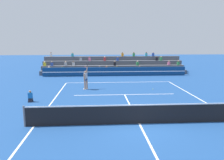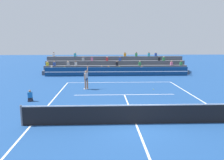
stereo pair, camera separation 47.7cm
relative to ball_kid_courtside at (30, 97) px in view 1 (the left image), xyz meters
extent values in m
plane|color=navy|center=(7.06, -4.73, -0.33)|extent=(120.00, 120.00, 0.00)
cube|color=white|center=(7.06, 7.17, -0.33)|extent=(11.00, 0.10, 0.01)
cube|color=white|center=(1.56, -4.73, -0.33)|extent=(0.10, 23.80, 0.01)
cube|color=white|center=(7.06, 1.69, -0.33)|extent=(8.25, 0.10, 0.01)
cube|color=white|center=(7.06, -4.73, -0.33)|extent=(0.10, 12.85, 0.01)
cylinder|color=slate|center=(1.11, -4.73, 0.22)|extent=(0.10, 0.10, 1.10)
cube|color=black|center=(7.06, -4.73, 0.17)|extent=(11.90, 0.02, 1.00)
cube|color=white|center=(7.06, -4.73, 0.70)|extent=(11.90, 0.04, 0.06)
cube|color=navy|center=(7.06, 11.59, 0.22)|extent=(18.00, 0.24, 1.10)
cube|color=white|center=(7.06, 11.46, 0.22)|extent=(18.00, 0.02, 0.10)
cube|color=#4C515B|center=(7.06, 12.86, -0.06)|extent=(19.25, 0.95, 0.55)
cube|color=#2D4CA5|center=(5.13, 12.69, 0.44)|extent=(0.32, 0.22, 0.44)
sphere|color=#9E7051|center=(5.13, 12.69, 0.76)|extent=(0.18, 0.18, 0.18)
cube|color=teal|center=(0.32, 12.69, 0.44)|extent=(0.32, 0.22, 0.44)
sphere|color=brown|center=(0.32, 12.69, 0.76)|extent=(0.18, 0.18, 0.18)
cube|color=#B2B2B7|center=(10.41, 12.69, 0.44)|extent=(0.32, 0.22, 0.44)
sphere|color=brown|center=(10.41, 12.69, 0.76)|extent=(0.18, 0.18, 0.18)
cube|color=#338C4C|center=(7.44, 12.69, 0.44)|extent=(0.32, 0.22, 0.44)
sphere|color=brown|center=(7.44, 12.69, 0.76)|extent=(0.18, 0.18, 0.18)
cube|color=silver|center=(-1.35, 12.69, 0.44)|extent=(0.32, 0.22, 0.44)
sphere|color=beige|center=(-1.35, 12.69, 0.76)|extent=(0.18, 0.18, 0.18)
cube|color=purple|center=(3.31, 12.69, 0.44)|extent=(0.32, 0.22, 0.44)
sphere|color=#9E7051|center=(3.31, 12.69, 0.76)|extent=(0.18, 0.18, 0.18)
cube|color=orange|center=(6.04, 12.69, 0.44)|extent=(0.32, 0.22, 0.44)
sphere|color=#9E7051|center=(6.04, 12.69, 0.76)|extent=(0.18, 0.18, 0.18)
cube|color=#4C515B|center=(7.06, 13.81, 0.22)|extent=(19.25, 0.95, 1.10)
cube|color=black|center=(7.18, 13.64, 0.99)|extent=(0.32, 0.22, 0.44)
sphere|color=#9E7051|center=(7.18, 13.64, 1.31)|extent=(0.18, 0.18, 0.18)
cube|color=#338C4C|center=(15.96, 13.64, 0.99)|extent=(0.32, 0.22, 0.44)
sphere|color=brown|center=(15.96, 13.64, 1.31)|extent=(0.18, 0.18, 0.18)
cube|color=#338C4C|center=(10.29, 13.64, 0.99)|extent=(0.32, 0.22, 0.44)
sphere|color=beige|center=(10.29, 13.64, 1.31)|extent=(0.18, 0.18, 0.18)
cube|color=#B2B2B7|center=(0.64, 13.64, 0.99)|extent=(0.32, 0.22, 0.44)
sphere|color=beige|center=(0.64, 13.64, 1.31)|extent=(0.18, 0.18, 0.18)
cube|color=silver|center=(1.66, 13.64, 0.99)|extent=(0.32, 0.22, 0.44)
sphere|color=brown|center=(1.66, 13.64, 1.31)|extent=(0.18, 0.18, 0.18)
cube|color=pink|center=(14.65, 13.64, 0.99)|extent=(0.32, 0.22, 0.44)
sphere|color=#9E7051|center=(14.65, 13.64, 1.31)|extent=(0.18, 0.18, 0.18)
cube|color=yellow|center=(-2.11, 13.64, 0.99)|extent=(0.32, 0.22, 0.44)
sphere|color=beige|center=(-2.11, 13.64, 1.31)|extent=(0.18, 0.18, 0.18)
cube|color=#2D4CA5|center=(-1.19, 13.64, 0.99)|extent=(0.32, 0.22, 0.44)
sphere|color=#9E7051|center=(-1.19, 13.64, 1.31)|extent=(0.18, 0.18, 0.18)
cube|color=#4C515B|center=(7.06, 14.76, 0.49)|extent=(19.25, 0.95, 1.65)
cube|color=red|center=(5.86, 14.59, 1.54)|extent=(0.32, 0.22, 0.44)
sphere|color=beige|center=(5.86, 14.59, 1.86)|extent=(0.18, 0.18, 0.18)
cube|color=#B2B2B7|center=(2.56, 14.59, 1.54)|extent=(0.32, 0.22, 0.44)
sphere|color=brown|center=(2.56, 14.59, 1.86)|extent=(0.18, 0.18, 0.18)
cube|color=#2D4CA5|center=(7.65, 14.59, 1.54)|extent=(0.32, 0.22, 0.44)
sphere|color=#9E7051|center=(7.65, 14.59, 1.86)|extent=(0.18, 0.18, 0.18)
cube|color=black|center=(13.15, 14.59, 1.54)|extent=(0.32, 0.22, 0.44)
sphere|color=brown|center=(13.15, 14.59, 1.86)|extent=(0.18, 0.18, 0.18)
cube|color=pink|center=(3.77, 14.59, 1.54)|extent=(0.32, 0.22, 0.44)
sphere|color=brown|center=(3.77, 14.59, 1.86)|extent=(0.18, 0.18, 0.18)
cube|color=#338C4C|center=(13.81, 14.59, 1.54)|extent=(0.32, 0.22, 0.44)
sphere|color=tan|center=(13.81, 14.59, 1.86)|extent=(0.18, 0.18, 0.18)
cube|color=#4C515B|center=(7.06, 15.71, 0.77)|extent=(19.25, 0.95, 2.20)
cube|color=#2D4CA5|center=(12.88, 15.54, 2.09)|extent=(0.32, 0.22, 0.44)
sphere|color=tan|center=(12.88, 15.54, 2.41)|extent=(0.18, 0.18, 0.18)
cube|color=orange|center=(8.44, 15.54, 2.09)|extent=(0.32, 0.22, 0.44)
sphere|color=#9E7051|center=(8.44, 15.54, 2.41)|extent=(0.18, 0.18, 0.18)
cube|color=silver|center=(-1.63, 15.54, 2.09)|extent=(0.32, 0.22, 0.44)
sphere|color=brown|center=(-1.63, 15.54, 2.41)|extent=(0.18, 0.18, 0.18)
cube|color=#338C4C|center=(10.06, 15.54, 2.09)|extent=(0.32, 0.22, 0.44)
sphere|color=brown|center=(10.06, 15.54, 2.41)|extent=(0.18, 0.18, 0.18)
cube|color=teal|center=(1.35, 15.54, 2.09)|extent=(0.32, 0.22, 0.44)
sphere|color=tan|center=(1.35, 15.54, 2.41)|extent=(0.18, 0.18, 0.18)
cube|color=teal|center=(11.88, 15.54, 2.09)|extent=(0.32, 0.22, 0.44)
sphere|color=brown|center=(11.88, 15.54, 2.41)|extent=(0.18, 0.18, 0.18)
cube|color=black|center=(0.00, 0.00, -0.27)|extent=(0.28, 0.36, 0.12)
cube|color=black|center=(0.00, 0.00, -0.15)|extent=(0.28, 0.24, 0.18)
cube|color=#1966B2|center=(0.00, 0.00, 0.14)|extent=(0.30, 0.18, 0.40)
sphere|color=#9E7051|center=(0.00, 0.00, 0.43)|extent=(0.17, 0.17, 0.17)
cylinder|color=#9E7051|center=(3.71, 3.82, 0.12)|extent=(0.14, 0.14, 0.90)
cylinder|color=#9E7051|center=(3.88, 3.99, 0.12)|extent=(0.14, 0.14, 0.90)
cube|color=navy|center=(3.77, 3.90, 0.61)|extent=(0.32, 0.37, 0.20)
cube|color=#B2B2B7|center=(3.77, 3.90, 0.91)|extent=(0.34, 0.41, 0.56)
sphere|color=#9E7051|center=(3.77, 3.90, 1.27)|extent=(0.22, 0.22, 0.22)
cube|color=white|center=(3.67, 3.84, -0.29)|extent=(0.29, 0.22, 0.09)
cube|color=white|center=(3.84, 4.00, -0.29)|extent=(0.29, 0.22, 0.09)
cylinder|color=#9E7051|center=(3.67, 3.69, 0.85)|extent=(0.09, 0.09, 0.56)
cylinder|color=#9E7051|center=(3.90, 4.17, 1.42)|extent=(0.18, 0.25, 0.60)
cylinder|color=black|center=(3.94, 4.25, 1.81)|extent=(0.06, 0.09, 0.22)
torus|color=black|center=(3.96, 4.29, 1.98)|extent=(0.19, 0.35, 0.37)
sphere|color=#C6DB33|center=(9.87, 3.48, -0.30)|extent=(0.07, 0.07, 0.07)
camera|label=1|loc=(4.88, -15.63, 3.99)|focal=35.00mm
camera|label=2|loc=(5.36, -15.66, 3.99)|focal=35.00mm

